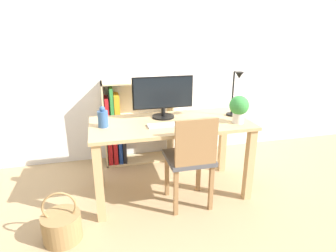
% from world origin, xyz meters
% --- Properties ---
extents(ground_plane, '(10.00, 10.00, 0.00)m').
position_xyz_m(ground_plane, '(0.00, 0.00, 0.00)').
color(ground_plane, tan).
extents(wall_back, '(8.00, 0.05, 2.60)m').
position_xyz_m(wall_back, '(0.00, 0.98, 1.30)').
color(wall_back, white).
rests_on(wall_back, ground_plane).
extents(desk, '(1.48, 0.70, 0.74)m').
position_xyz_m(desk, '(0.00, 0.00, 0.61)').
color(desk, tan).
rests_on(desk, ground_plane).
extents(monitor, '(0.59, 0.22, 0.40)m').
position_xyz_m(monitor, '(-0.03, 0.16, 0.96)').
color(monitor, black).
rests_on(monitor, desk).
extents(keyboard, '(0.35, 0.11, 0.02)m').
position_xyz_m(keyboard, '(-0.06, -0.10, 0.75)').
color(keyboard, '#B2B2B7').
rests_on(keyboard, desk).
extents(vase, '(0.09, 0.09, 0.19)m').
position_xyz_m(vase, '(-0.61, 0.01, 0.82)').
color(vase, '#33598C').
rests_on(vase, desk).
extents(desk_lamp, '(0.10, 0.19, 0.45)m').
position_xyz_m(desk_lamp, '(0.64, 0.00, 1.01)').
color(desk_lamp, black).
rests_on(desk_lamp, desk).
extents(potted_plant, '(0.18, 0.18, 0.25)m').
position_xyz_m(potted_plant, '(0.59, -0.17, 0.89)').
color(potted_plant, silver).
rests_on(potted_plant, desk).
extents(chair, '(0.40, 0.40, 0.88)m').
position_xyz_m(chair, '(0.11, -0.28, 0.49)').
color(chair, '#4C4C51').
rests_on(chair, ground_plane).
extents(bookshelf, '(0.82, 0.28, 0.99)m').
position_xyz_m(bookshelf, '(-0.35, 0.80, 0.45)').
color(bookshelf, '#D8BC8C').
rests_on(bookshelf, ground_plane).
extents(basket, '(0.29, 0.29, 0.42)m').
position_xyz_m(basket, '(-0.98, -0.46, 0.12)').
color(basket, '#997547').
rests_on(basket, ground_plane).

